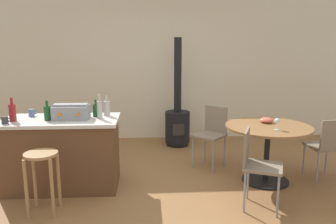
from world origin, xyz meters
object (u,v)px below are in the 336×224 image
bottle_2 (100,110)px  serving_bowl (266,120)px  wood_stove (177,120)px  wine_glass (277,121)px  bottle_1 (107,108)px  cup_0 (32,113)px  toolbox (71,112)px  cup_1 (5,120)px  bottle_4 (12,112)px  dining_table (268,139)px  folding_chair_near (257,162)px  bottle_3 (96,110)px  folding_chair_far (327,144)px  bottle_0 (47,113)px  folding_chair_left (212,131)px  kitchen_island (62,153)px  wooden_stool (42,169)px

bottle_2 → serving_bowl: (2.17, 0.21, -0.21)m
wood_stove → wine_glass: wood_stove is taller
bottle_2 → serving_bowl: bottle_2 is taller
bottle_1 → cup_0: 0.95m
toolbox → bottle_1: size_ratio=1.66×
cup_0 → cup_1: cup_0 is taller
toolbox → bottle_4: bottle_4 is taller
dining_table → folding_chair_near: bearing=-117.8°
dining_table → serving_bowl: bearing=78.9°
bottle_3 → wine_glass: bearing=-8.0°
folding_chair_far → wood_stove: 2.49m
wine_glass → dining_table: bearing=97.4°
bottle_3 → serving_bowl: bottle_3 is taller
folding_chair_near → toolbox: bearing=162.4°
folding_chair_far → bottle_0: size_ratio=3.53×
bottle_0 → cup_1: bearing=-159.6°
folding_chair_left → bottle_3: bearing=-161.9°
bottle_2 → bottle_4: bottle_2 is taller
wood_stove → wine_glass: size_ratio=13.27×
kitchen_island → bottle_3: (0.42, 0.11, 0.52)m
bottle_1 → bottle_2: size_ratio=0.85×
wood_stove → cup_0: 2.56m
toolbox → bottle_3: bearing=24.0°
cup_1 → toolbox: bearing=16.5°
serving_bowl → wine_glass: bearing=-90.9°
kitchen_island → folding_chair_far: bearing=0.0°
bottle_0 → cup_0: bearing=137.9°
kitchen_island → bottle_0: (-0.13, -0.06, 0.53)m
kitchen_island → cup_1: bearing=-158.5°
bottle_4 → wine_glass: 3.18m
bottle_3 → bottle_4: bottle_4 is taller
wood_stove → bottle_1: 1.93m
folding_chair_left → cup_1: bearing=-161.7°
dining_table → cup_1: (-3.19, -0.23, 0.35)m
wood_stove → serving_bowl: wood_stove is taller
serving_bowl → toolbox: bearing=-175.6°
dining_table → bottle_4: size_ratio=3.84×
wood_stove → bottle_0: 2.53m
wood_stove → bottle_2: 2.13m
folding_chair_left → bottle_2: size_ratio=2.91×
folding_chair_near → cup_1: cup_1 is taller
cup_0 → folding_chair_far: bearing=-2.8°
folding_chair_far → wine_glass: wine_glass is taller
wooden_stool → cup_1: 0.80m
toolbox → cup_1: toolbox is taller
wine_glass → kitchen_island: bearing=175.7°
folding_chair_near → folding_chair_left: size_ratio=0.99×
folding_chair_near → folding_chair_left: bearing=100.7°
bottle_0 → dining_table: bearing=1.4°
folding_chair_far → bottle_0: 3.59m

